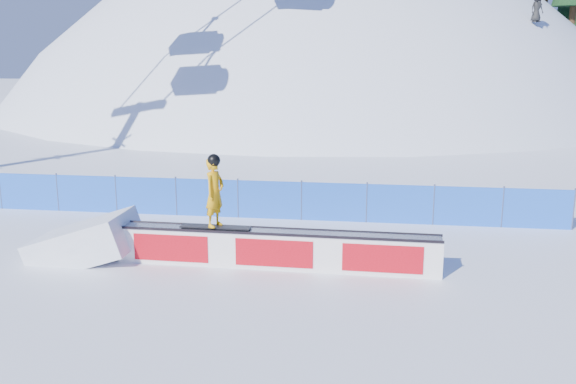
# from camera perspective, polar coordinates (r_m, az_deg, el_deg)

# --- Properties ---
(ground) EXTENTS (160.00, 160.00, 0.00)m
(ground) POSITION_cam_1_polar(r_m,az_deg,el_deg) (16.38, -11.26, -6.22)
(ground) COLOR white
(ground) RESTS_ON ground
(snow_hill) EXTENTS (64.00, 64.00, 64.00)m
(snow_hill) POSITION_cam_1_polar(r_m,az_deg,el_deg) (61.42, 2.50, -9.29)
(snow_hill) COLOR white
(snow_hill) RESTS_ON ground
(safety_fence) EXTENTS (22.05, 0.05, 1.30)m
(safety_fence) POSITION_cam_1_polar(r_m,az_deg,el_deg) (20.34, -7.22, -0.51)
(safety_fence) COLOR blue
(safety_fence) RESTS_ON ground
(rail_box) EXTENTS (7.93, 0.69, 0.95)m
(rail_box) POSITION_cam_1_polar(r_m,az_deg,el_deg) (15.63, -1.10, -5.10)
(rail_box) COLOR white
(rail_box) RESTS_ON ground
(snow_ramp) EXTENTS (2.72, 1.73, 1.68)m
(snow_ramp) POSITION_cam_1_polar(r_m,az_deg,el_deg) (17.31, -17.53, -5.54)
(snow_ramp) COLOR white
(snow_ramp) RESTS_ON ground
(snowboarder) EXTENTS (1.75, 0.72, 1.82)m
(snowboarder) POSITION_cam_1_polar(r_m,az_deg,el_deg) (15.59, -6.54, 0.02)
(snowboarder) COLOR black
(snowboarder) RESTS_ON rail_box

